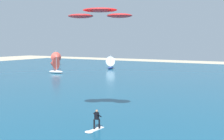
# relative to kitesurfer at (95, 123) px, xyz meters

# --- Properties ---
(ocean) EXTENTS (160.00, 90.00, 0.10)m
(ocean) POSITION_rel_kitesurfer_xyz_m (0.49, 32.65, -0.65)
(ocean) COLOR navy
(ocean) RESTS_ON ground
(kitesurfer) EXTENTS (0.87, 2.02, 1.67)m
(kitesurfer) POSITION_rel_kitesurfer_xyz_m (0.00, 0.00, 0.00)
(kitesurfer) COLOR white
(kitesurfer) RESTS_ON ocean
(kite) EXTENTS (6.01, 4.07, 0.87)m
(kite) POSITION_rel_kitesurfer_xyz_m (-1.04, 2.47, 9.17)
(kite) COLOR red
(sailboat_outermost) EXTENTS (4.40, 3.97, 4.90)m
(sailboat_outermost) POSITION_rel_kitesurfer_xyz_m (-45.23, 46.00, 1.64)
(sailboat_outermost) COLOR navy
(sailboat_outermost) RESTS_ON ocean
(sailboat_leading) EXTENTS (2.99, 3.48, 3.99)m
(sailboat_leading) POSITION_rel_kitesurfer_xyz_m (-24.35, 45.33, 1.23)
(sailboat_leading) COLOR navy
(sailboat_leading) RESTS_ON ocean
(sailboat_heeled_over) EXTENTS (3.93, 3.40, 4.47)m
(sailboat_heeled_over) POSITION_rel_kitesurfer_xyz_m (-30.99, 29.00, 1.45)
(sailboat_heeled_over) COLOR silver
(sailboat_heeled_over) RESTS_ON ocean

